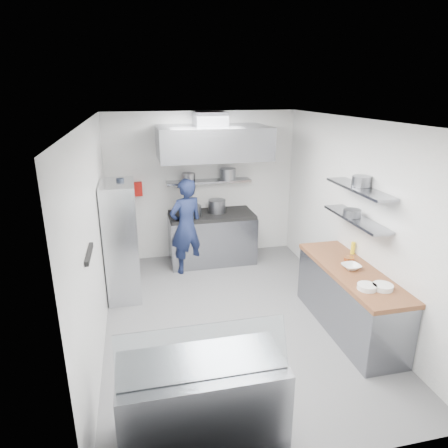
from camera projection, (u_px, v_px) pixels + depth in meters
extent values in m
plane|color=#57575A|center=(233.00, 318.00, 5.83)|extent=(5.00, 5.00, 0.00)
plane|color=silver|center=(235.00, 121.00, 4.94)|extent=(5.00, 5.00, 0.00)
cube|color=white|center=(202.00, 186.00, 7.69)|extent=(3.60, 2.80, 0.02)
cube|color=white|center=(313.00, 331.00, 3.07)|extent=(3.60, 2.80, 0.02)
cube|color=white|center=(95.00, 238.00, 5.01)|extent=(2.80, 5.00, 0.02)
cube|color=white|center=(355.00, 218.00, 5.76)|extent=(2.80, 5.00, 0.02)
cube|color=gray|center=(212.00, 239.00, 7.65)|extent=(1.60, 0.80, 0.90)
cube|color=black|center=(212.00, 215.00, 7.50)|extent=(1.57, 0.78, 0.06)
cylinder|color=slate|center=(194.00, 211.00, 7.29)|extent=(0.27, 0.27, 0.20)
cylinder|color=slate|center=(217.00, 206.00, 7.52)|extent=(0.33, 0.33, 0.24)
cube|color=gray|center=(209.00, 181.00, 7.53)|extent=(1.60, 0.30, 0.04)
cylinder|color=slate|center=(188.00, 178.00, 7.30)|extent=(0.24, 0.24, 0.18)
cylinder|color=slate|center=(228.00, 174.00, 7.52)|extent=(0.30, 0.30, 0.22)
cube|color=gray|center=(213.00, 142.00, 6.90)|extent=(1.90, 1.15, 0.55)
cube|color=slate|center=(210.00, 119.00, 6.98)|extent=(0.55, 0.55, 0.24)
cube|color=#B3120E|center=(136.00, 189.00, 7.37)|extent=(0.22, 0.10, 0.26)
imported|color=#141D3E|center=(186.00, 226.00, 7.07)|extent=(0.74, 0.62, 1.73)
cube|color=silver|center=(122.00, 240.00, 6.24)|extent=(0.50, 0.90, 1.85)
cube|color=white|center=(122.00, 251.00, 6.14)|extent=(0.17, 0.22, 0.20)
cube|color=yellow|center=(120.00, 212.00, 6.39)|extent=(0.14, 0.18, 0.16)
cylinder|color=black|center=(120.00, 184.00, 6.06)|extent=(0.12, 0.12, 0.18)
cube|color=black|center=(89.00, 254.00, 4.13)|extent=(0.04, 0.55, 0.05)
cube|color=gray|center=(349.00, 301.00, 5.45)|extent=(0.62, 2.00, 0.84)
cube|color=brown|center=(352.00, 271.00, 5.31)|extent=(0.65, 2.04, 0.06)
cylinder|color=white|center=(367.00, 287.00, 4.76)|extent=(0.23, 0.23, 0.06)
cylinder|color=white|center=(383.00, 287.00, 4.76)|extent=(0.24, 0.24, 0.06)
cylinder|color=#CF763A|center=(349.00, 259.00, 5.54)|extent=(0.14, 0.14, 0.06)
cylinder|color=yellow|center=(353.00, 248.00, 5.77)|extent=(0.06, 0.06, 0.18)
imported|color=white|center=(351.00, 267.00, 5.31)|extent=(0.26, 0.26, 0.06)
cube|color=gray|center=(356.00, 219.00, 5.42)|extent=(0.30, 1.30, 0.04)
cube|color=gray|center=(360.00, 189.00, 5.28)|extent=(0.30, 1.30, 0.04)
cylinder|color=slate|center=(352.00, 213.00, 5.43)|extent=(0.24, 0.24, 0.10)
cylinder|color=slate|center=(361.00, 181.00, 5.30)|extent=(0.25, 0.25, 0.14)
cube|color=gray|center=(202.00, 402.00, 3.68)|extent=(1.50, 0.70, 0.85)
cube|color=silver|center=(203.00, 351.00, 3.37)|extent=(1.47, 0.19, 0.42)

